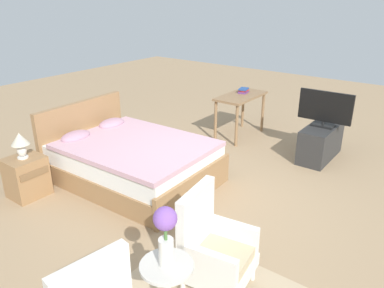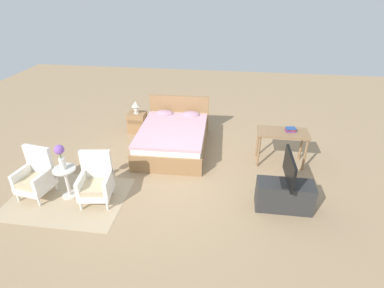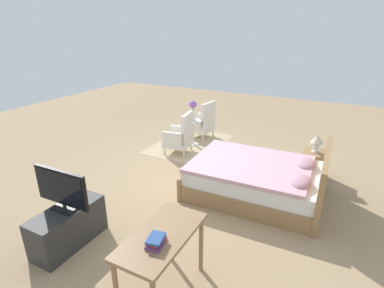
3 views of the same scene
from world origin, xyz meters
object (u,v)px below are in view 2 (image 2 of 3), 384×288
(bed, at_px, (174,137))
(table_lamp, at_px, (136,105))
(nightstand, at_px, (137,122))
(vanity_desk, at_px, (282,137))
(flower_vase, at_px, (60,155))
(tv_stand, at_px, (284,196))
(tv_flatscreen, at_px, (289,170))
(armchair_by_window_right, at_px, (96,182))
(armchair_by_window_left, at_px, (36,177))
(book_stack, at_px, (291,130))
(side_table, at_px, (66,179))

(bed, relative_size, table_lamp, 6.54)
(nightstand, distance_m, vanity_desk, 3.67)
(flower_vase, xyz_separation_m, tv_stand, (3.88, 0.19, -0.63))
(tv_flatscreen, height_order, vanity_desk, tv_flatscreen)
(armchair_by_window_right, height_order, table_lamp, armchair_by_window_right)
(tv_stand, xyz_separation_m, tv_flatscreen, (0.00, 0.00, 0.54))
(vanity_desk, bearing_deg, tv_flatscreen, -93.60)
(armchair_by_window_left, xyz_separation_m, armchair_by_window_right, (1.15, 0.00, 0.00))
(tv_stand, height_order, book_stack, book_stack)
(book_stack, bearing_deg, side_table, -157.20)
(flower_vase, xyz_separation_m, vanity_desk, (3.97, 1.69, -0.25))
(armchair_by_window_right, bearing_deg, tv_flatscreen, 3.79)
(side_table, xyz_separation_m, tv_flatscreen, (3.88, 0.19, 0.43))
(bed, xyz_separation_m, book_stack, (2.55, -0.28, 0.50))
(bed, relative_size, armchair_by_window_right, 2.35)
(flower_vase, bearing_deg, book_stack, 22.80)
(armchair_by_window_right, xyz_separation_m, book_stack, (3.55, 1.76, 0.42))
(flower_vase, bearing_deg, armchair_by_window_left, -177.51)
(table_lamp, distance_m, tv_flatscreen, 4.26)
(bed, xyz_separation_m, vanity_desk, (2.39, -0.32, 0.35))
(vanity_desk, xyz_separation_m, book_stack, (0.15, 0.04, 0.16))
(flower_vase, relative_size, vanity_desk, 0.46)
(table_lamp, bearing_deg, side_table, -99.88)
(nightstand, bearing_deg, table_lamp, 90.00)
(table_lamp, xyz_separation_m, tv_stand, (3.40, -2.56, -0.47))
(tv_flatscreen, bearing_deg, armchair_by_window_left, -177.18)
(book_stack, bearing_deg, table_lamp, 164.39)
(side_table, bearing_deg, tv_flatscreen, 2.87)
(nightstand, bearing_deg, tv_stand, -36.98)
(side_table, relative_size, table_lamp, 1.81)
(side_table, bearing_deg, nightstand, 80.11)
(side_table, xyz_separation_m, vanity_desk, (3.97, 1.69, 0.27))
(tv_stand, bearing_deg, armchair_by_window_left, -177.18)
(armchair_by_window_right, xyz_separation_m, nightstand, (-0.10, 2.78, -0.12))
(tv_flatscreen, bearing_deg, armchair_by_window_right, -176.21)
(side_table, bearing_deg, flower_vase, -26.57)
(flower_vase, distance_m, nightstand, 2.86)
(bed, distance_m, nightstand, 1.33)
(book_stack, bearing_deg, armchair_by_window_right, -153.65)
(side_table, distance_m, tv_stand, 3.88)
(armchair_by_window_right, bearing_deg, armchair_by_window_left, -179.99)
(armchair_by_window_right, height_order, tv_stand, armchair_by_window_right)
(table_lamp, bearing_deg, bed, -33.89)
(armchair_by_window_right, bearing_deg, nightstand, 91.97)
(armchair_by_window_left, relative_size, flower_vase, 1.93)
(armchair_by_window_right, bearing_deg, flower_vase, 177.52)
(armchair_by_window_right, relative_size, tv_stand, 0.96)
(tv_stand, distance_m, vanity_desk, 1.55)
(side_table, height_order, table_lamp, table_lamp)
(armchair_by_window_right, distance_m, side_table, 0.58)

